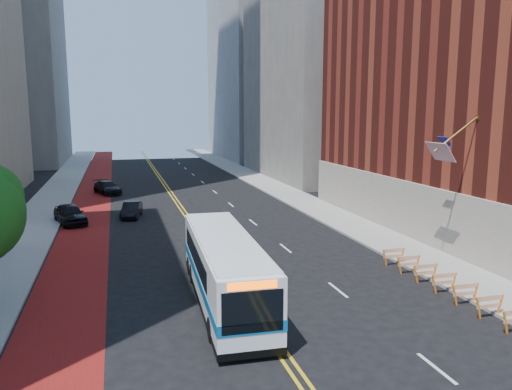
{
  "coord_description": "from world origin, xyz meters",
  "views": [
    {
      "loc": [
        -5.58,
        -15.76,
        8.79
      ],
      "look_at": [
        1.11,
        8.0,
        4.66
      ],
      "focal_mm": 35.0,
      "sensor_mm": 36.0,
      "label": 1
    }
  ],
  "objects_px": {
    "transit_bus": "(224,268)",
    "car_c": "(107,188)",
    "car_a": "(70,214)",
    "car_b": "(132,210)"
  },
  "relations": [
    {
      "from": "transit_bus",
      "to": "car_c",
      "type": "xyz_separation_m",
      "value": [
        -5.65,
        33.95,
        -0.98
      ]
    },
    {
      "from": "car_a",
      "to": "car_b",
      "type": "distance_m",
      "value": 4.94
    },
    {
      "from": "car_b",
      "to": "car_c",
      "type": "distance_m",
      "value": 13.33
    },
    {
      "from": "car_a",
      "to": "car_c",
      "type": "xyz_separation_m",
      "value": [
        2.66,
        14.41,
        -0.1
      ]
    },
    {
      "from": "car_c",
      "to": "car_a",
      "type": "bearing_deg",
      "value": -120.83
    },
    {
      "from": "car_a",
      "to": "car_c",
      "type": "relative_size",
      "value": 0.98
    },
    {
      "from": "transit_bus",
      "to": "car_c",
      "type": "relative_size",
      "value": 2.5
    },
    {
      "from": "transit_bus",
      "to": "car_c",
      "type": "height_order",
      "value": "transit_bus"
    },
    {
      "from": "transit_bus",
      "to": "car_a",
      "type": "xyz_separation_m",
      "value": [
        -8.31,
        19.54,
        -0.88
      ]
    },
    {
      "from": "car_c",
      "to": "car_b",
      "type": "bearing_deg",
      "value": -101.24
    }
  ]
}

